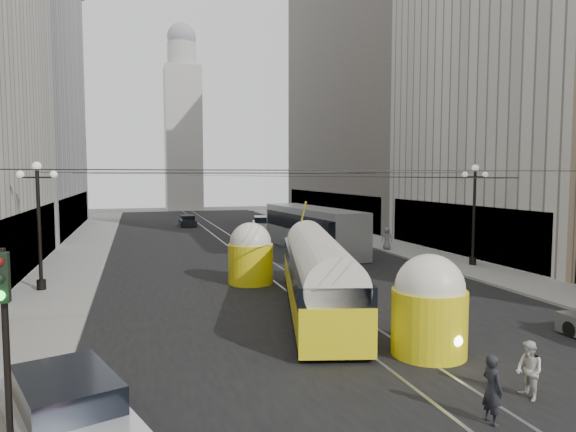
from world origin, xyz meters
TOP-DOWN VIEW (x-y plane):
  - ground at (0.00, 0.00)m, footprint 170.00×170.00m
  - road at (0.00, 32.50)m, footprint 20.00×85.00m
  - sidewalk_left at (-12.00, 36.00)m, footprint 4.00×72.00m
  - sidewalk_right at (12.00, 36.00)m, footprint 4.00×72.00m
  - rail_left at (-0.75, 32.50)m, footprint 0.12×85.00m
  - rail_right at (0.75, 32.50)m, footprint 0.12×85.00m
  - building_left_far at (-19.99, 48.00)m, footprint 12.60×28.60m
  - building_right_far at (20.00, 48.00)m, footprint 12.60×32.60m
  - distant_tower at (0.00, 80.00)m, footprint 6.00×6.00m
  - lamppost_left_mid at (-12.60, 18.00)m, footprint 1.86×0.44m
  - lamppost_right_mid at (12.60, 18.00)m, footprint 1.86×0.44m
  - signal_left at (-10.30, 0.40)m, footprint 0.28×0.45m
  - catenary at (0.12, 31.49)m, footprint 25.00×72.00m
  - streetcar at (-0.50, 10.89)m, footprint 5.62×15.00m
  - city_bus at (5.04, 27.45)m, footprint 3.99×13.44m
  - sedan_silver at (-9.50, 1.89)m, footprint 3.60×5.40m
  - sedan_white_far at (4.65, 41.89)m, footprint 2.92×5.28m
  - sedan_dark_far at (-2.34, 49.77)m, footprint 1.76×4.02m
  - pedestrian_crossing_a at (-0.02, 0.12)m, footprint 0.41×0.62m
  - pedestrian_crossing_b at (1.79, 0.96)m, footprint 0.65×0.80m
  - pedestrian_sidewalk_right at (10.50, 25.67)m, footprint 0.91×0.66m

SIDE VIEW (x-z plane):
  - ground at x=0.00m, z-range 0.00..0.00m
  - road at x=0.00m, z-range -0.01..0.01m
  - rail_left at x=-0.75m, z-range -0.02..0.02m
  - rail_right at x=0.75m, z-range -0.02..0.02m
  - sidewalk_left at x=-12.00m, z-range 0.00..0.15m
  - sidewalk_right at x=12.00m, z-range 0.00..0.15m
  - sedan_dark_far at x=-2.34m, z-range -0.06..1.19m
  - sedan_white_far at x=4.65m, z-range -0.07..1.50m
  - sedan_silver at x=-9.50m, z-range -0.07..1.51m
  - pedestrian_crossing_b at x=1.79m, z-range 0.00..1.54m
  - pedestrian_crossing_a at x=-0.02m, z-range 0.00..1.67m
  - pedestrian_sidewalk_right at x=10.50m, z-range 0.15..1.84m
  - streetcar at x=-0.50m, z-range -0.04..3.33m
  - city_bus at x=5.04m, z-range 0.16..3.52m
  - signal_left at x=-10.30m, z-range 0.99..5.39m
  - lamppost_left_mid at x=-12.60m, z-range 0.56..6.93m
  - lamppost_right_mid at x=12.60m, z-range 0.56..6.93m
  - catenary at x=0.12m, z-range 5.77..6.00m
  - building_left_far at x=-19.99m, z-range 0.01..28.61m
  - distant_tower at x=0.00m, z-range -0.71..30.65m
  - building_right_far at x=20.00m, z-range 0.01..32.61m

